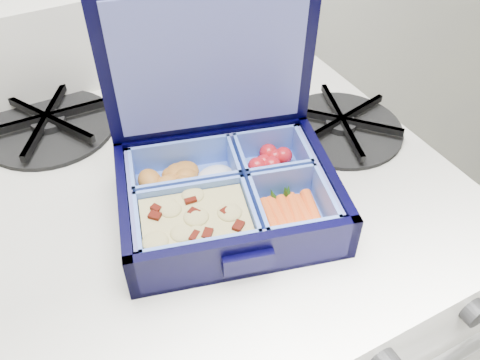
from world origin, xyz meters
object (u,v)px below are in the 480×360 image
stove (210,348)px  fork (236,120)px  bento_box (228,196)px  burner_grate (341,123)px

stove → fork: bearing=35.7°
stove → bento_box: (0.00, -0.09, 0.50)m
bento_box → burner_grate: bearing=33.2°
bento_box → fork: bento_box is taller
stove → burner_grate: burner_grate is taller
stove → fork: size_ratio=5.66×
stove → bento_box: size_ratio=3.77×
burner_grate → fork: bearing=144.0°
stove → burner_grate: (0.22, -0.02, 0.48)m
stove → fork: 0.49m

